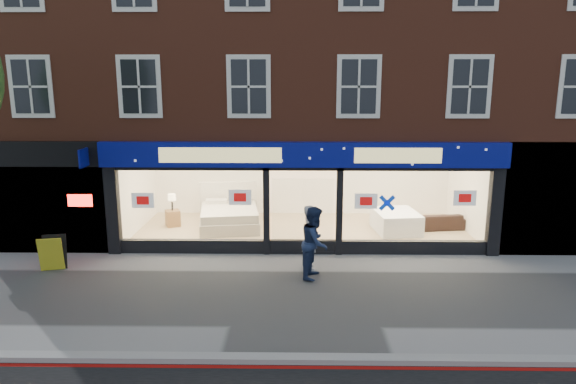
{
  "coord_description": "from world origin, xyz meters",
  "views": [
    {
      "loc": [
        -0.21,
        -11.28,
        4.94
      ],
      "look_at": [
        -0.42,
        2.5,
        1.96
      ],
      "focal_mm": 32.0,
      "sensor_mm": 36.0,
      "label": 1
    }
  ],
  "objects_px": {
    "a_board": "(53,253)",
    "pedestrian_grey": "(310,237)",
    "sofa": "(439,221)",
    "pedestrian_blue": "(315,242)",
    "display_bed": "(229,216)",
    "mattress_stack": "(396,221)"
  },
  "relations": [
    {
      "from": "a_board",
      "to": "pedestrian_grey",
      "type": "distance_m",
      "value": 6.87
    },
    {
      "from": "display_bed",
      "to": "a_board",
      "type": "bearing_deg",
      "value": -145.24
    },
    {
      "from": "sofa",
      "to": "a_board",
      "type": "height_order",
      "value": "a_board"
    },
    {
      "from": "sofa",
      "to": "a_board",
      "type": "relative_size",
      "value": 1.92
    },
    {
      "from": "display_bed",
      "to": "sofa",
      "type": "height_order",
      "value": "display_bed"
    },
    {
      "from": "pedestrian_blue",
      "to": "pedestrian_grey",
      "type": "bearing_deg",
      "value": 24.34
    },
    {
      "from": "a_board",
      "to": "pedestrian_grey",
      "type": "bearing_deg",
      "value": -11.73
    },
    {
      "from": "sofa",
      "to": "pedestrian_blue",
      "type": "height_order",
      "value": "pedestrian_blue"
    },
    {
      "from": "display_bed",
      "to": "pedestrian_blue",
      "type": "relative_size",
      "value": 1.42
    },
    {
      "from": "a_board",
      "to": "pedestrian_blue",
      "type": "xyz_separation_m",
      "value": [
        6.96,
        -0.38,
        0.46
      ]
    },
    {
      "from": "display_bed",
      "to": "a_board",
      "type": "height_order",
      "value": "display_bed"
    },
    {
      "from": "mattress_stack",
      "to": "pedestrian_grey",
      "type": "distance_m",
      "value": 4.39
    },
    {
      "from": "mattress_stack",
      "to": "pedestrian_grey",
      "type": "bearing_deg",
      "value": -131.86
    },
    {
      "from": "mattress_stack",
      "to": "sofa",
      "type": "distance_m",
      "value": 1.53
    },
    {
      "from": "display_bed",
      "to": "a_board",
      "type": "xyz_separation_m",
      "value": [
        -4.21,
        -3.92,
        -0.0
      ]
    },
    {
      "from": "pedestrian_grey",
      "to": "pedestrian_blue",
      "type": "height_order",
      "value": "pedestrian_blue"
    },
    {
      "from": "sofa",
      "to": "pedestrian_grey",
      "type": "bearing_deg",
      "value": 30.52
    },
    {
      "from": "mattress_stack",
      "to": "pedestrian_grey",
      "type": "relative_size",
      "value": 1.04
    },
    {
      "from": "display_bed",
      "to": "pedestrian_grey",
      "type": "relative_size",
      "value": 1.5
    },
    {
      "from": "sofa",
      "to": "pedestrian_blue",
      "type": "bearing_deg",
      "value": 35.58
    },
    {
      "from": "display_bed",
      "to": "mattress_stack",
      "type": "bearing_deg",
      "value": -12.87
    },
    {
      "from": "sofa",
      "to": "a_board",
      "type": "bearing_deg",
      "value": 10.13
    }
  ]
}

